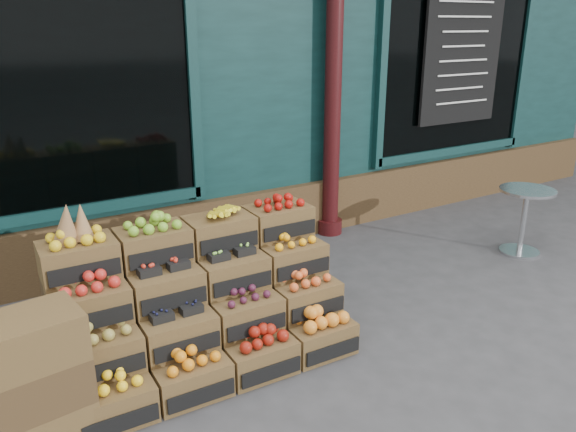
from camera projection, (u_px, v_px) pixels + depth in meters
ground at (358, 342)px, 4.27m from camera, size 60.00×60.00×0.00m
shop_facade at (130, 16)px, 7.61m from camera, size 12.00×6.24×4.80m
crate_display at (201, 308)px, 4.00m from camera, size 2.00×1.01×1.24m
spare_crates at (35, 383)px, 3.11m from camera, size 0.60×0.45×0.83m
bistro_table at (524, 214)px, 5.81m from camera, size 0.56×0.56×0.70m
shopkeeper at (48, 169)px, 5.51m from camera, size 0.78×0.62×1.89m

